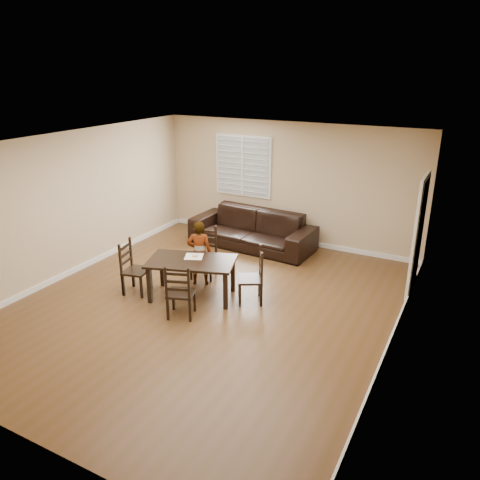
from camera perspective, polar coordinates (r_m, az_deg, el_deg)
name	(u,v)px	position (r m, az deg, el deg)	size (l,w,h in m)	color
ground	(207,305)	(8.01, -4.10, -7.89)	(7.00, 7.00, 0.00)	#56361D
room	(212,200)	(7.46, -3.49, 4.93)	(6.04, 7.04, 2.72)	tan
dining_table	(192,265)	(8.05, -5.92, -3.06)	(1.66, 1.24, 0.69)	black
chair_near	(205,253)	(8.95, -4.23, -1.59)	(0.53, 0.50, 0.98)	black
chair_far	(179,295)	(7.45, -7.44, -6.70)	(0.52, 0.51, 0.92)	black
chair_left	(130,269)	(8.49, -13.24, -3.45)	(0.49, 0.51, 0.96)	black
chair_right	(257,278)	(7.93, 2.08, -4.62)	(0.57, 0.58, 0.97)	black
child	(199,253)	(8.52, -4.98, -1.59)	(0.44, 0.29, 1.22)	gray
napkin	(194,256)	(8.16, -5.64, -2.01)	(0.31, 0.31, 0.00)	beige
donut	(195,255)	(8.15, -5.52, -1.89)	(0.09, 0.09, 0.03)	gold
sofa	(252,229)	(10.36, 1.47, 1.32)	(2.76, 1.08, 0.81)	black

